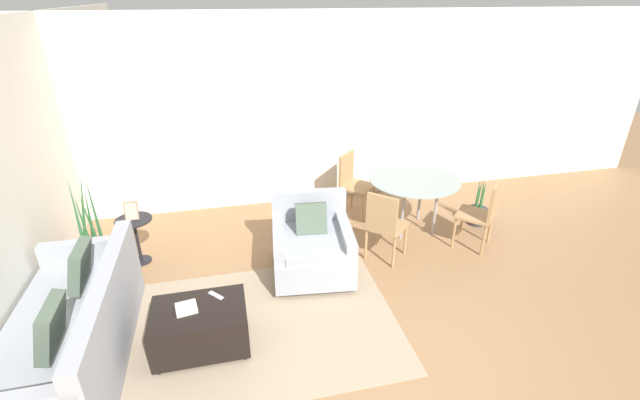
{
  "coord_description": "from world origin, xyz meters",
  "views": [
    {
      "loc": [
        -1.11,
        -2.51,
        2.93
      ],
      "look_at": [
        -0.08,
        1.88,
        0.75
      ],
      "focal_mm": 24.0,
      "sensor_mm": 36.0,
      "label": 1
    }
  ],
  "objects_px": {
    "potted_plant": "(95,250)",
    "potted_plant_small": "(478,211)",
    "dining_chair_near_left": "(384,222)",
    "side_table": "(136,232)",
    "book_stack": "(186,308)",
    "picture_frame": "(131,211)",
    "ottoman": "(201,326)",
    "dining_table": "(414,184)",
    "dining_chair_near_right": "(483,211)",
    "couch": "(72,336)",
    "dining_chair_far_left": "(352,180)",
    "armchair": "(312,246)",
    "tv_remote_primary": "(216,295)"
  },
  "relations": [
    {
      "from": "potted_plant",
      "to": "picture_frame",
      "type": "bearing_deg",
      "value": 5.44
    },
    {
      "from": "side_table",
      "to": "book_stack",
      "type": "bearing_deg",
      "value": -67.65
    },
    {
      "from": "dining_chair_near_left",
      "to": "dining_chair_far_left",
      "type": "height_order",
      "value": "same"
    },
    {
      "from": "dining_table",
      "to": "dining_chair_near_right",
      "type": "bearing_deg",
      "value": -45.0
    },
    {
      "from": "potted_plant",
      "to": "dining_chair_near_left",
      "type": "relative_size",
      "value": 1.41
    },
    {
      "from": "dining_table",
      "to": "dining_chair_near_left",
      "type": "bearing_deg",
      "value": -135.0
    },
    {
      "from": "couch",
      "to": "book_stack",
      "type": "relative_size",
      "value": 9.86
    },
    {
      "from": "side_table",
      "to": "dining_chair_near_left",
      "type": "height_order",
      "value": "dining_chair_near_left"
    },
    {
      "from": "book_stack",
      "to": "picture_frame",
      "type": "distance_m",
      "value": 1.72
    },
    {
      "from": "armchair",
      "to": "dining_chair_near_right",
      "type": "bearing_deg",
      "value": 0.74
    },
    {
      "from": "couch",
      "to": "dining_chair_near_left",
      "type": "bearing_deg",
      "value": 16.07
    },
    {
      "from": "picture_frame",
      "to": "dining_chair_far_left",
      "type": "bearing_deg",
      "value": 13.19
    },
    {
      "from": "dining_chair_near_left",
      "to": "dining_chair_near_right",
      "type": "distance_m",
      "value": 1.29
    },
    {
      "from": "armchair",
      "to": "potted_plant_small",
      "type": "height_order",
      "value": "armchair"
    },
    {
      "from": "tv_remote_primary",
      "to": "potted_plant",
      "type": "height_order",
      "value": "potted_plant"
    },
    {
      "from": "ottoman",
      "to": "dining_table",
      "type": "distance_m",
      "value": 3.22
    },
    {
      "from": "ottoman",
      "to": "potted_plant_small",
      "type": "distance_m",
      "value": 4.04
    },
    {
      "from": "ottoman",
      "to": "picture_frame",
      "type": "bearing_deg",
      "value": 115.01
    },
    {
      "from": "side_table",
      "to": "dining_chair_far_left",
      "type": "xyz_separation_m",
      "value": [
        2.85,
        0.67,
        0.11
      ]
    },
    {
      "from": "potted_plant",
      "to": "dining_chair_near_right",
      "type": "relative_size",
      "value": 1.41
    },
    {
      "from": "potted_plant",
      "to": "potted_plant_small",
      "type": "distance_m",
      "value": 4.94
    },
    {
      "from": "tv_remote_primary",
      "to": "side_table",
      "type": "bearing_deg",
      "value": 122.05
    },
    {
      "from": "picture_frame",
      "to": "dining_chair_near_right",
      "type": "relative_size",
      "value": 0.24
    },
    {
      "from": "book_stack",
      "to": "picture_frame",
      "type": "height_order",
      "value": "picture_frame"
    },
    {
      "from": "couch",
      "to": "dining_table",
      "type": "bearing_deg",
      "value": 22.23
    },
    {
      "from": "tv_remote_primary",
      "to": "dining_chair_far_left",
      "type": "distance_m",
      "value": 2.87
    },
    {
      "from": "tv_remote_primary",
      "to": "potted_plant_small",
      "type": "distance_m",
      "value": 3.84
    },
    {
      "from": "picture_frame",
      "to": "dining_chair_near_right",
      "type": "bearing_deg",
      "value": -8.57
    },
    {
      "from": "ottoman",
      "to": "dining_table",
      "type": "xyz_separation_m",
      "value": [
        2.75,
        1.62,
        0.43
      ]
    },
    {
      "from": "tv_remote_primary",
      "to": "side_table",
      "type": "height_order",
      "value": "side_table"
    },
    {
      "from": "dining_chair_near_right",
      "to": "ottoman",
      "type": "bearing_deg",
      "value": -164.03
    },
    {
      "from": "potted_plant_small",
      "to": "dining_chair_near_right",
      "type": "bearing_deg",
      "value": -120.25
    },
    {
      "from": "picture_frame",
      "to": "dining_chair_near_left",
      "type": "relative_size",
      "value": 0.24
    },
    {
      "from": "dining_table",
      "to": "dining_chair_far_left",
      "type": "relative_size",
      "value": 1.32
    },
    {
      "from": "dining_table",
      "to": "potted_plant_small",
      "type": "xyz_separation_m",
      "value": [
        0.98,
        -0.07,
        -0.48
      ]
    },
    {
      "from": "couch",
      "to": "picture_frame",
      "type": "bearing_deg",
      "value": 78.33
    },
    {
      "from": "ottoman",
      "to": "side_table",
      "type": "distance_m",
      "value": 1.77
    },
    {
      "from": "armchair",
      "to": "book_stack",
      "type": "xyz_separation_m",
      "value": [
        -1.33,
        -0.93,
        0.11
      ]
    },
    {
      "from": "tv_remote_primary",
      "to": "dining_chair_near_right",
      "type": "distance_m",
      "value": 3.34
    },
    {
      "from": "armchair",
      "to": "dining_chair_far_left",
      "type": "relative_size",
      "value": 1.15
    },
    {
      "from": "ottoman",
      "to": "book_stack",
      "type": "distance_m",
      "value": 0.23
    },
    {
      "from": "armchair",
      "to": "dining_table",
      "type": "distance_m",
      "value": 1.7
    },
    {
      "from": "ottoman",
      "to": "couch",
      "type": "bearing_deg",
      "value": 176.76
    },
    {
      "from": "armchair",
      "to": "picture_frame",
      "type": "distance_m",
      "value": 2.11
    },
    {
      "from": "couch",
      "to": "ottoman",
      "type": "relative_size",
      "value": 2.45
    },
    {
      "from": "potted_plant",
      "to": "dining_chair_near_left",
      "type": "distance_m",
      "value": 3.38
    },
    {
      "from": "armchair",
      "to": "dining_chair_far_left",
      "type": "xyz_separation_m",
      "value": [
        0.88,
        1.32,
        0.18
      ]
    },
    {
      "from": "dining_chair_near_right",
      "to": "potted_plant_small",
      "type": "distance_m",
      "value": 0.74
    },
    {
      "from": "dining_table",
      "to": "potted_plant",
      "type": "bearing_deg",
      "value": -179.04
    },
    {
      "from": "dining_table",
      "to": "book_stack",
      "type": "bearing_deg",
      "value": -150.66
    }
  ]
}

